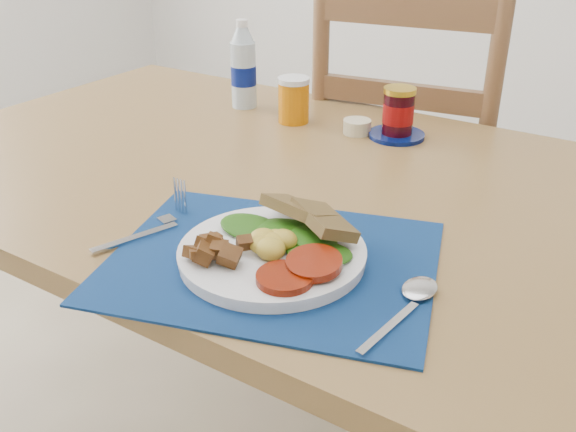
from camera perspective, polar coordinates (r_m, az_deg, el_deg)
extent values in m
cube|color=brown|center=(1.20, -2.50, 3.59)|extent=(1.40, 0.90, 0.04)
cylinder|color=brown|center=(2.00, -10.91, 1.44)|extent=(0.06, 0.06, 0.71)
cube|color=brown|center=(1.81, 10.89, 2.70)|extent=(0.52, 0.50, 0.04)
cylinder|color=brown|center=(2.06, 17.00, -2.57)|extent=(0.04, 0.04, 0.45)
cylinder|color=brown|center=(2.13, 6.39, -0.47)|extent=(0.04, 0.04, 0.45)
cylinder|color=brown|center=(1.74, 15.03, -8.28)|extent=(0.04, 0.04, 0.45)
cylinder|color=brown|center=(1.82, 2.58, -5.53)|extent=(0.04, 0.04, 0.45)
cube|color=brown|center=(1.48, 10.64, 17.75)|extent=(0.42, 0.09, 0.53)
cube|color=black|center=(0.88, -1.41, -4.01)|extent=(0.52, 0.46, 0.00)
cylinder|color=silver|center=(0.88, -1.42, -3.44)|extent=(0.25, 0.25, 0.02)
ellipsoid|color=gold|center=(0.86, -1.36, -2.36)|extent=(0.06, 0.05, 0.03)
cylinder|color=maroon|center=(0.81, 1.05, -5.10)|extent=(0.07, 0.07, 0.01)
ellipsoid|color=#103506|center=(0.89, 0.36, -1.80)|extent=(0.14, 0.08, 0.01)
cube|color=olive|center=(0.90, 2.08, 0.14)|extent=(0.12, 0.09, 0.04)
cube|color=#B2B5BA|center=(0.96, -13.42, -1.87)|extent=(0.06, 0.13, 0.00)
cube|color=#B2B5BA|center=(1.01, -9.86, 0.18)|extent=(0.05, 0.07, 0.00)
cube|color=#B2B5BA|center=(0.76, 8.93, -9.79)|extent=(0.03, 0.12, 0.00)
ellipsoid|color=#B2B5BA|center=(0.83, 11.60, -6.46)|extent=(0.04, 0.06, 0.01)
cylinder|color=#ADBFCC|center=(1.51, -3.97, 12.39)|extent=(0.06, 0.06, 0.15)
cylinder|color=navy|center=(1.51, -3.97, 12.39)|extent=(0.06, 0.06, 0.04)
cone|color=#ADBFCC|center=(1.49, -4.09, 15.80)|extent=(0.05, 0.05, 0.03)
cylinder|color=white|center=(1.48, -4.12, 16.76)|extent=(0.03, 0.03, 0.02)
cylinder|color=#C76905|center=(1.41, 0.50, 10.16)|extent=(0.07, 0.07, 0.09)
cylinder|color=#C5B890|center=(1.35, 6.15, 7.90)|extent=(0.06, 0.06, 0.03)
cylinder|color=#04104A|center=(1.35, 9.61, 7.11)|extent=(0.12, 0.12, 0.01)
cylinder|color=black|center=(1.33, 9.77, 8.99)|extent=(0.06, 0.06, 0.08)
cylinder|color=maroon|center=(1.33, 9.77, 9.01)|extent=(0.06, 0.06, 0.04)
cylinder|color=gold|center=(1.32, 9.93, 10.95)|extent=(0.07, 0.07, 0.01)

